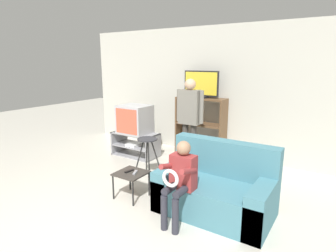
{
  "coord_description": "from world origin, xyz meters",
  "views": [
    {
      "loc": [
        2.27,
        -1.68,
        1.9
      ],
      "look_at": [
        -0.1,
        1.98,
        0.9
      ],
      "focal_mm": 30.0,
      "sensor_mm": 36.0,
      "label": 1
    }
  ],
  "objects_px": {
    "television_main": "(135,119)",
    "television_flat": "(201,85)",
    "remote_control_white": "(135,172)",
    "folding_stool": "(148,147)",
    "snack_table": "(131,176)",
    "person_standing_adult": "(190,114)",
    "couch": "(216,190)",
    "person_seated_child": "(180,177)",
    "media_shelf": "(200,126)",
    "remote_control_black": "(129,171)",
    "tv_stand": "(136,144)"
  },
  "relations": [
    {
      "from": "snack_table",
      "to": "person_seated_child",
      "type": "xyz_separation_m",
      "value": [
        0.91,
        -0.18,
        0.26
      ]
    },
    {
      "from": "remote_control_black",
      "to": "person_standing_adult",
      "type": "height_order",
      "value": "person_standing_adult"
    },
    {
      "from": "tv_stand",
      "to": "media_shelf",
      "type": "bearing_deg",
      "value": 34.54
    },
    {
      "from": "television_main",
      "to": "person_standing_adult",
      "type": "height_order",
      "value": "person_standing_adult"
    },
    {
      "from": "folding_stool",
      "to": "snack_table",
      "type": "distance_m",
      "value": 0.73
    },
    {
      "from": "folding_stool",
      "to": "media_shelf",
      "type": "bearing_deg",
      "value": 83.67
    },
    {
      "from": "television_main",
      "to": "person_standing_adult",
      "type": "bearing_deg",
      "value": 2.17
    },
    {
      "from": "snack_table",
      "to": "television_main",
      "type": "bearing_deg",
      "value": 127.62
    },
    {
      "from": "television_main",
      "to": "snack_table",
      "type": "xyz_separation_m",
      "value": [
        1.14,
        -1.48,
        -0.44
      ]
    },
    {
      "from": "remote_control_black",
      "to": "person_seated_child",
      "type": "bearing_deg",
      "value": -2.34
    },
    {
      "from": "television_main",
      "to": "person_standing_adult",
      "type": "relative_size",
      "value": 0.37
    },
    {
      "from": "television_main",
      "to": "remote_control_black",
      "type": "bearing_deg",
      "value": -53.28
    },
    {
      "from": "television_flat",
      "to": "snack_table",
      "type": "xyz_separation_m",
      "value": [
        0.03,
        -2.21,
        -1.13
      ]
    },
    {
      "from": "person_seated_child",
      "to": "remote_control_white",
      "type": "bearing_deg",
      "value": 166.59
    },
    {
      "from": "television_flat",
      "to": "couch",
      "type": "xyz_separation_m",
      "value": [
        1.2,
        -1.91,
        -1.16
      ]
    },
    {
      "from": "media_shelf",
      "to": "couch",
      "type": "height_order",
      "value": "media_shelf"
    },
    {
      "from": "remote_control_white",
      "to": "person_standing_adult",
      "type": "relative_size",
      "value": 0.09
    },
    {
      "from": "television_main",
      "to": "television_flat",
      "type": "relative_size",
      "value": 0.83
    },
    {
      "from": "media_shelf",
      "to": "snack_table",
      "type": "xyz_separation_m",
      "value": [
        0.03,
        -2.23,
        -0.28
      ]
    },
    {
      "from": "remote_control_white",
      "to": "person_standing_adult",
      "type": "bearing_deg",
      "value": 66.09
    },
    {
      "from": "remote_control_black",
      "to": "remote_control_white",
      "type": "xyz_separation_m",
      "value": [
        0.11,
        0.01,
        0.0
      ]
    },
    {
      "from": "folding_stool",
      "to": "person_standing_adult",
      "type": "relative_size",
      "value": 0.43
    },
    {
      "from": "couch",
      "to": "person_standing_adult",
      "type": "xyz_separation_m",
      "value": [
        -1.07,
        1.23,
        0.68
      ]
    },
    {
      "from": "television_flat",
      "to": "snack_table",
      "type": "relative_size",
      "value": 1.79
    },
    {
      "from": "tv_stand",
      "to": "television_flat",
      "type": "distance_m",
      "value": 1.8
    },
    {
      "from": "television_flat",
      "to": "folding_stool",
      "type": "height_order",
      "value": "television_flat"
    },
    {
      "from": "tv_stand",
      "to": "person_standing_adult",
      "type": "bearing_deg",
      "value": 2.41
    },
    {
      "from": "snack_table",
      "to": "remote_control_black",
      "type": "relative_size",
      "value": 2.84
    },
    {
      "from": "snack_table",
      "to": "television_flat",
      "type": "bearing_deg",
      "value": 90.78
    },
    {
      "from": "couch",
      "to": "snack_table",
      "type": "bearing_deg",
      "value": -165.7
    },
    {
      "from": "television_flat",
      "to": "remote_control_black",
      "type": "xyz_separation_m",
      "value": [
        -0.01,
        -2.2,
        -1.07
      ]
    },
    {
      "from": "television_main",
      "to": "couch",
      "type": "height_order",
      "value": "television_main"
    },
    {
      "from": "television_flat",
      "to": "person_seated_child",
      "type": "bearing_deg",
      "value": -68.64
    },
    {
      "from": "couch",
      "to": "person_seated_child",
      "type": "distance_m",
      "value": 0.62
    },
    {
      "from": "remote_control_white",
      "to": "couch",
      "type": "bearing_deg",
      "value": -8.41
    },
    {
      "from": "couch",
      "to": "person_standing_adult",
      "type": "distance_m",
      "value": 1.77
    },
    {
      "from": "television_main",
      "to": "folding_stool",
      "type": "xyz_separation_m",
      "value": [
        0.94,
        -0.82,
        -0.22
      ]
    },
    {
      "from": "person_seated_child",
      "to": "person_standing_adult",
      "type": "bearing_deg",
      "value": 115.36
    },
    {
      "from": "person_standing_adult",
      "to": "tv_stand",
      "type": "bearing_deg",
      "value": -177.59
    },
    {
      "from": "remote_control_white",
      "to": "tv_stand",
      "type": "bearing_deg",
      "value": 106.71
    },
    {
      "from": "person_seated_child",
      "to": "tv_stand",
      "type": "bearing_deg",
      "value": 140.86
    },
    {
      "from": "person_standing_adult",
      "to": "folding_stool",
      "type": "bearing_deg",
      "value": -109.18
    },
    {
      "from": "folding_stool",
      "to": "remote_control_black",
      "type": "distance_m",
      "value": 0.69
    },
    {
      "from": "folding_stool",
      "to": "couch",
      "type": "distance_m",
      "value": 1.44
    },
    {
      "from": "couch",
      "to": "media_shelf",
      "type": "bearing_deg",
      "value": 121.74
    },
    {
      "from": "remote_control_black",
      "to": "remote_control_white",
      "type": "distance_m",
      "value": 0.11
    },
    {
      "from": "snack_table",
      "to": "person_standing_adult",
      "type": "relative_size",
      "value": 0.25
    },
    {
      "from": "folding_stool",
      "to": "remote_control_black",
      "type": "bearing_deg",
      "value": -76.15
    },
    {
      "from": "media_shelf",
      "to": "remote_control_black",
      "type": "bearing_deg",
      "value": -90.35
    },
    {
      "from": "television_flat",
      "to": "remote_control_white",
      "type": "bearing_deg",
      "value": -87.64
    }
  ]
}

